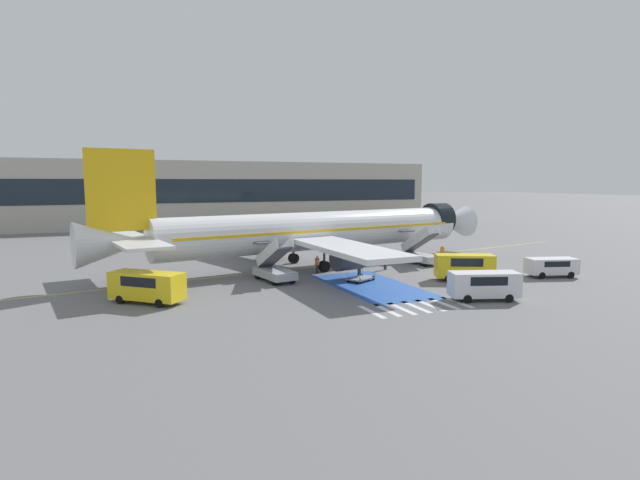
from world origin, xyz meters
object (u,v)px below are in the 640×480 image
object	(u,v)px
service_van_0	(484,283)
service_van_3	(464,265)
fuel_tanker	(195,232)
traffic_cone_0	(489,261)
service_van_2	(147,285)
ground_crew_1	(385,259)
ground_crew_2	(442,251)
boarding_stairs_forward	(419,254)
ground_crew_0	(359,266)
terminal_building	(208,194)
ground_crew_3	(317,263)
service_van_1	(551,265)
boarding_stairs_aft	(274,270)
airliner	(317,231)
baggage_cart	(361,278)

from	to	relation	value
service_van_0	service_van_3	xyz separation A→B (m)	(3.52, 6.67, 0.13)
fuel_tanker	traffic_cone_0	distance (m)	39.92
fuel_tanker	service_van_2	xyz separation A→B (m)	(-8.69, -33.67, -0.47)
ground_crew_1	ground_crew_2	world-z (taller)	ground_crew_1
service_van_3	ground_crew_1	size ratio (longest dim) A/B	2.93
boarding_stairs_forward	ground_crew_1	bearing A→B (deg)	-170.79
service_van_0	ground_crew_0	distance (m)	13.11
service_van_0	terminal_building	size ratio (longest dim) A/B	0.06
service_van_0	boarding_stairs_forward	bearing A→B (deg)	-178.53
ground_crew_3	traffic_cone_0	xyz separation A→B (m)	(19.96, -1.47, -0.78)
ground_crew_3	traffic_cone_0	distance (m)	20.03
ground_crew_3	terminal_building	size ratio (longest dim) A/B	0.02
boarding_stairs_forward	ground_crew_0	bearing A→B (deg)	-167.81
service_van_0	service_van_1	world-z (taller)	service_van_0
ground_crew_1	terminal_building	bearing A→B (deg)	102.19
service_van_0	service_van_3	distance (m)	7.54
boarding_stairs_aft	service_van_1	size ratio (longest dim) A/B	1.11
boarding_stairs_aft	ground_crew_1	bearing A→B (deg)	-4.25
service_van_0	service_van_1	xyz separation A→B (m)	(12.25, 4.95, -0.20)
service_van_3	ground_crew_3	bearing A→B (deg)	-101.31
boarding_stairs_aft	ground_crew_2	bearing A→B (deg)	1.83
fuel_tanker	ground_crew_3	distance (m)	28.53
traffic_cone_0	terminal_building	xyz separation A→B (m)	(-19.72, 61.33, 6.26)
ground_crew_3	terminal_building	xyz separation A→B (m)	(0.24, 59.86, 5.48)
airliner	service_van_1	distance (m)	23.07
baggage_cart	traffic_cone_0	world-z (taller)	baggage_cart
service_van_1	ground_crew_1	xyz separation A→B (m)	(-12.48, 9.40, 0.00)
airliner	service_van_3	world-z (taller)	airliner
terminal_building	ground_crew_0	bearing A→B (deg)	-87.21
service_van_2	terminal_building	world-z (taller)	terminal_building
baggage_cart	service_van_2	bearing A→B (deg)	-114.14
airliner	boarding_stairs_forward	size ratio (longest dim) A/B	8.38
ground_crew_2	ground_crew_1	bearing A→B (deg)	-91.38
ground_crew_2	boarding_stairs_aft	bearing A→B (deg)	-98.85
service_van_0	service_van_2	bearing A→B (deg)	-91.61
service_van_3	terminal_building	size ratio (longest dim) A/B	0.06
service_van_3	service_van_2	bearing A→B (deg)	-68.78
traffic_cone_0	ground_crew_3	bearing A→B (deg)	175.78
baggage_cart	boarding_stairs_forward	bearing A→B (deg)	93.03
baggage_cart	ground_crew_2	world-z (taller)	ground_crew_2
terminal_building	traffic_cone_0	bearing A→B (deg)	-72.17
service_van_2	ground_crew_3	distance (m)	17.23
airliner	boarding_stairs_aft	bearing A→B (deg)	-58.39
ground_crew_2	ground_crew_0	bearing A→B (deg)	-89.32
service_van_0	ground_crew_1	bearing A→B (deg)	-160.03
boarding_stairs_forward	ground_crew_0	world-z (taller)	boarding_stairs_forward
baggage_cart	ground_crew_1	size ratio (longest dim) A/B	1.61
ground_crew_0	service_van_1	bearing A→B (deg)	166.07
boarding_stairs_forward	ground_crew_2	distance (m)	4.32
baggage_cart	boarding_stairs_aft	bearing A→B (deg)	-141.10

